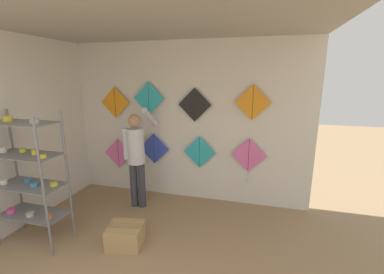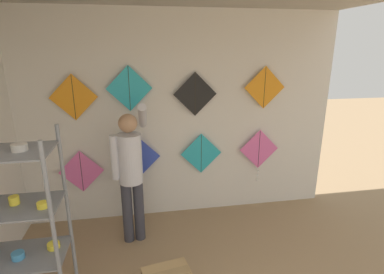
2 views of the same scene
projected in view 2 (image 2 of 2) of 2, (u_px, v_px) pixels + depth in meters
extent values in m
cube|color=silver|center=(168.00, 118.00, 4.05)|extent=(4.65, 0.06, 2.80)
cylinder|color=slate|center=(58.00, 262.00, 2.08)|extent=(0.03, 0.03, 1.78)
cylinder|color=slate|center=(71.00, 229.00, 2.46)|extent=(0.03, 0.03, 1.78)
cube|color=slate|center=(5.00, 258.00, 2.22)|extent=(0.87, 0.42, 0.01)
cylinder|color=#3F8CBF|center=(18.00, 256.00, 2.20)|extent=(0.09, 0.09, 0.05)
cylinder|color=yellow|center=(54.00, 246.00, 2.32)|extent=(0.09, 0.09, 0.04)
cylinder|color=yellow|center=(14.00, 200.00, 2.14)|extent=(0.07, 0.07, 0.06)
cylinder|color=yellow|center=(43.00, 205.00, 2.10)|extent=(0.08, 0.08, 0.04)
cylinder|color=#B2ADA3|center=(19.00, 147.00, 2.01)|extent=(0.10, 0.10, 0.05)
cylinder|color=#383842|center=(128.00, 212.00, 3.65)|extent=(0.12, 0.12, 0.79)
cylinder|color=#383842|center=(139.00, 210.00, 3.69)|extent=(0.12, 0.12, 0.79)
cylinder|color=silver|center=(130.00, 159.00, 3.47)|extent=(0.28, 0.28, 0.59)
sphere|color=tan|center=(128.00, 123.00, 3.35)|extent=(0.21, 0.21, 0.21)
cylinder|color=silver|center=(115.00, 157.00, 3.41)|extent=(0.10, 0.10, 0.53)
cylinder|color=silver|center=(142.00, 116.00, 3.59)|extent=(0.10, 0.49, 0.38)
cube|color=#A08052|center=(168.00, 274.00, 2.78)|extent=(0.43, 0.18, 0.01)
cube|color=pink|center=(81.00, 172.00, 3.95)|extent=(0.58, 0.01, 0.58)
cylinder|color=black|center=(81.00, 172.00, 3.95)|extent=(0.01, 0.01, 0.55)
cube|color=blue|center=(139.00, 157.00, 4.03)|extent=(0.58, 0.01, 0.58)
cylinder|color=black|center=(139.00, 157.00, 4.03)|extent=(0.01, 0.01, 0.55)
cube|color=#28B2C6|center=(201.00, 153.00, 4.18)|extent=(0.58, 0.01, 0.58)
cylinder|color=black|center=(201.00, 154.00, 4.18)|extent=(0.01, 0.01, 0.55)
cube|color=pink|center=(259.00, 149.00, 4.32)|extent=(0.58, 0.01, 0.58)
cylinder|color=black|center=(259.00, 149.00, 4.31)|extent=(0.01, 0.01, 0.55)
sphere|color=white|center=(258.00, 171.00, 4.40)|extent=(0.04, 0.04, 0.04)
sphere|color=white|center=(257.00, 176.00, 4.42)|extent=(0.04, 0.04, 0.04)
sphere|color=white|center=(257.00, 180.00, 4.44)|extent=(0.04, 0.04, 0.04)
cube|color=orange|center=(74.00, 97.00, 3.67)|extent=(0.58, 0.01, 0.58)
cylinder|color=black|center=(74.00, 97.00, 3.67)|extent=(0.01, 0.01, 0.55)
cube|color=#28B2C6|center=(129.00, 88.00, 3.76)|extent=(0.58, 0.01, 0.58)
cylinder|color=black|center=(129.00, 88.00, 3.75)|extent=(0.01, 0.01, 0.55)
cube|color=black|center=(195.00, 94.00, 3.92)|extent=(0.58, 0.01, 0.58)
cylinder|color=black|center=(195.00, 94.00, 3.92)|extent=(0.01, 0.01, 0.55)
cube|color=orange|center=(265.00, 88.00, 4.06)|extent=(0.58, 0.01, 0.58)
cylinder|color=black|center=(265.00, 88.00, 4.06)|extent=(0.01, 0.01, 0.55)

